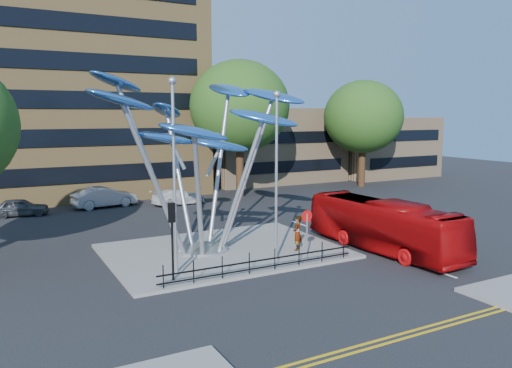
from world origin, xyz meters
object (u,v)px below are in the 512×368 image
parked_car_left (20,207)px  leaf_sculpture (198,123)px  traffic_light_island (172,225)px  tree_right (240,106)px  street_lamp_left (174,159)px  red_bus (383,225)px  pedestrian (297,233)px  street_lamp_right (276,161)px  no_entry_sign_island (307,226)px  tree_far (363,117)px  parked_car_mid (104,197)px  parked_car_right (179,197)px

parked_car_left → leaf_sculpture: bearing=-144.5°
traffic_light_island → tree_right: bearing=56.3°
street_lamp_left → red_bus: street_lamp_left is taller
red_bus → traffic_light_island: bearing=176.9°
leaf_sculpture → pedestrian: bearing=-30.2°
street_lamp_right → traffic_light_island: (-5.50, -0.50, -2.48)m
street_lamp_left → street_lamp_right: 5.03m
street_lamp_left → red_bus: 12.01m
street_lamp_right → parked_car_left: street_lamp_right is taller
street_lamp_left → no_entry_sign_island: (6.50, -0.98, -3.54)m
tree_far → parked_car_mid: bearing=178.9°
no_entry_sign_island → parked_car_right: bearing=90.6°
tree_right → street_lamp_left: size_ratio=1.38×
tree_right → no_entry_sign_island: (-6.00, -19.48, -6.22)m
street_lamp_right → pedestrian: street_lamp_right is taller
leaf_sculpture → red_bus: 11.30m
pedestrian → street_lamp_left: bearing=-38.6°
tree_far → pedestrian: tree_far is taller
parked_car_left → pedestrian: bearing=-137.1°
leaf_sculpture → parked_car_right: (3.87, 14.18, -6.23)m
street_lamp_right → traffic_light_island: street_lamp_right is taller
tree_right → red_bus: size_ratio=1.21×
parked_car_mid → parked_car_right: bearing=-114.9°
pedestrian → street_lamp_right: bearing=-14.8°
street_lamp_left → pedestrian: street_lamp_left is taller
parked_car_left → street_lamp_left: bearing=-155.5°
traffic_light_island → tree_far: bearing=35.8°
street_lamp_left → red_bus: bearing=-6.2°
parked_car_mid → parked_car_left: bearing=87.9°
pedestrian → parked_car_left: bearing=-98.3°
leaf_sculpture → street_lamp_right: (2.57, -3.68, -1.78)m
leaf_sculpture → street_lamp_right: 4.83m
no_entry_sign_island → red_bus: bearing=-3.0°
street_lamp_left → parked_car_left: bearing=106.6°
leaf_sculpture → street_lamp_right: leaf_sculpture is taller
no_entry_sign_island → parked_car_left: 22.71m
street_lamp_right → parked_car_left: bearing=119.0°
leaf_sculpture → parked_car_right: 15.97m
tree_far → street_lamp_right: (-21.50, -19.00, -2.01)m
street_lamp_right → tree_right: bearing=68.5°
tree_right → traffic_light_island: 24.06m
traffic_light_island → parked_car_left: (-4.94, 19.30, -1.96)m
tree_right → street_lamp_right: (-7.50, -19.00, -2.94)m
leaf_sculpture → red_bus: (8.83, -4.41, -5.48)m
street_lamp_right → no_entry_sign_island: (1.50, -0.48, -3.28)m
tree_right → tree_far: size_ratio=1.12×
street_lamp_left → parked_car_mid: bearing=87.9°
leaf_sculpture → traffic_light_island: 6.65m
leaf_sculpture → parked_car_mid: leaf_sculpture is taller
street_lamp_right → leaf_sculpture: bearing=124.9°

